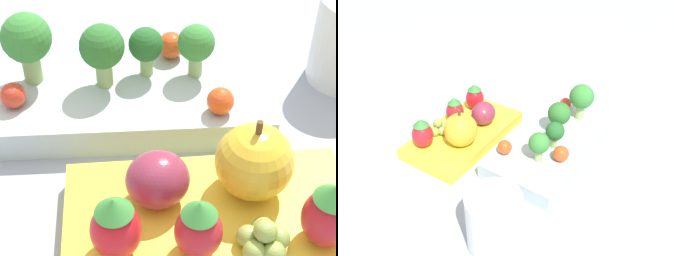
# 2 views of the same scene
# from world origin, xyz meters

# --- Properties ---
(ground_plane) EXTENTS (4.00, 4.00, 0.00)m
(ground_plane) POSITION_xyz_m (0.00, 0.00, 0.00)
(ground_plane) COLOR #939EB2
(bento_box_savoury) EXTENTS (0.25, 0.16, 0.03)m
(bento_box_savoury) POSITION_xyz_m (-0.01, 0.08, 0.01)
(bento_box_savoury) COLOR silver
(bento_box_savoury) RESTS_ON ground_plane
(bento_box_fruit) EXTENTS (0.22, 0.14, 0.02)m
(bento_box_fruit) POSITION_xyz_m (0.01, -0.07, 0.01)
(bento_box_fruit) COLOR yellow
(bento_box_fruit) RESTS_ON ground_plane
(broccoli_floret_0) EXTENTS (0.03, 0.03, 0.05)m
(broccoli_floret_0) POSITION_xyz_m (0.04, 0.07, 0.06)
(broccoli_floret_0) COLOR #93B770
(broccoli_floret_0) RESTS_ON bento_box_savoury
(broccoli_floret_1) EXTENTS (0.03, 0.03, 0.04)m
(broccoli_floret_1) POSITION_xyz_m (-0.00, 0.09, 0.06)
(broccoli_floret_1) COLOR #93B770
(broccoli_floret_1) RESTS_ON bento_box_savoury
(broccoli_floret_2) EXTENTS (0.04, 0.04, 0.06)m
(broccoli_floret_2) POSITION_xyz_m (-0.10, 0.10, 0.07)
(broccoli_floret_2) COLOR #93B770
(broccoli_floret_2) RESTS_ON bento_box_savoury
(broccoli_floret_3) EXTENTS (0.04, 0.04, 0.06)m
(broccoli_floret_3) POSITION_xyz_m (-0.04, 0.08, 0.06)
(broccoli_floret_3) COLOR #93B770
(broccoli_floret_3) RESTS_ON bento_box_savoury
(cherry_tomato_0) EXTENTS (0.02, 0.02, 0.02)m
(cherry_tomato_0) POSITION_xyz_m (0.05, 0.02, 0.04)
(cherry_tomato_0) COLOR #DB4C1E
(cherry_tomato_0) RESTS_ON bento_box_savoury
(cherry_tomato_1) EXTENTS (0.02, 0.02, 0.02)m
(cherry_tomato_1) POSITION_xyz_m (-0.11, 0.07, 0.04)
(cherry_tomato_1) COLOR red
(cherry_tomato_1) RESTS_ON bento_box_savoury
(cherry_tomato_2) EXTENTS (0.02, 0.02, 0.02)m
(cherry_tomato_2) POSITION_xyz_m (0.03, 0.11, 0.04)
(cherry_tomato_2) COLOR #DB4C1E
(cherry_tomato_2) RESTS_ON bento_box_savoury
(apple) EXTENTS (0.05, 0.05, 0.06)m
(apple) POSITION_xyz_m (0.05, -0.05, 0.05)
(apple) COLOR gold
(apple) RESTS_ON bento_box_fruit
(strawberry_0) EXTENTS (0.03, 0.03, 0.05)m
(strawberry_0) POSITION_xyz_m (-0.06, -0.08, 0.04)
(strawberry_0) COLOR red
(strawberry_0) RESTS_ON bento_box_fruit
(strawberry_1) EXTENTS (0.03, 0.03, 0.05)m
(strawberry_1) POSITION_xyz_m (0.08, -0.11, 0.04)
(strawberry_1) COLOR red
(strawberry_1) RESTS_ON bento_box_fruit
(strawberry_2) EXTENTS (0.03, 0.03, 0.05)m
(strawberry_2) POSITION_xyz_m (-0.01, -0.10, 0.04)
(strawberry_2) COLOR red
(strawberry_2) RESTS_ON bento_box_fruit
(plum) EXTENTS (0.04, 0.04, 0.04)m
(plum) POSITION_xyz_m (-0.02, -0.05, 0.04)
(plum) COLOR #892D47
(plum) RESTS_ON bento_box_fruit
(grape_cluster) EXTENTS (0.03, 0.03, 0.03)m
(grape_cluster) POSITION_xyz_m (0.04, -0.11, 0.03)
(grape_cluster) COLOR #8EA84C
(grape_cluster) RESTS_ON bento_box_fruit
(drinking_cup) EXTENTS (0.07, 0.07, 0.08)m
(drinking_cup) POSITION_xyz_m (0.18, 0.07, 0.04)
(drinking_cup) COLOR silver
(drinking_cup) RESTS_ON ground_plane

